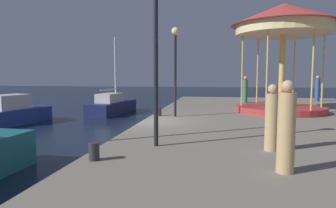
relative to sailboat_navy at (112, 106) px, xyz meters
name	(u,v)px	position (x,y,z in m)	size (l,w,h in m)	color
ground_plane	(143,139)	(4.29, -8.04, -0.58)	(120.00, 120.00, 0.00)	black
quay_dock	(301,135)	(10.68, -8.04, -0.18)	(12.77, 29.66, 0.80)	gray
sailboat_navy	(112,106)	(0.00, 0.00, 0.00)	(2.13, 5.28, 5.45)	#19214C
motorboat_blue	(10,113)	(-3.96, -5.47, 0.04)	(2.74, 4.82, 1.65)	navy
carousel	(283,31)	(10.69, -3.94, 4.43)	(5.30, 5.30, 5.57)	#B23333
lamp_post_near_edge	(156,32)	(5.80, -12.49, 3.25)	(0.36, 0.36, 4.46)	black
lamp_post_mid_promenade	(175,56)	(5.48, -6.56, 3.04)	(0.36, 0.36, 4.10)	black
bollard_north	(159,112)	(4.69, -6.46, 0.42)	(0.24, 0.24, 0.40)	#2D2D33
bollard_south	(94,152)	(4.70, -14.08, 0.42)	(0.24, 0.24, 0.40)	#2D2D33
person_mid_promenade	(317,89)	(14.75, 3.50, 1.12)	(0.34, 0.34, 1.90)	#2D4C8C
person_by_the_water	(245,90)	(9.33, 1.36, 1.10)	(0.34, 0.34, 1.87)	#387247
person_near_carousel	(286,130)	(8.75, -14.27, 1.07)	(0.34, 0.34, 1.82)	tan
person_far_corner	(272,120)	(8.78, -12.52, 1.01)	(0.34, 0.34, 1.69)	tan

